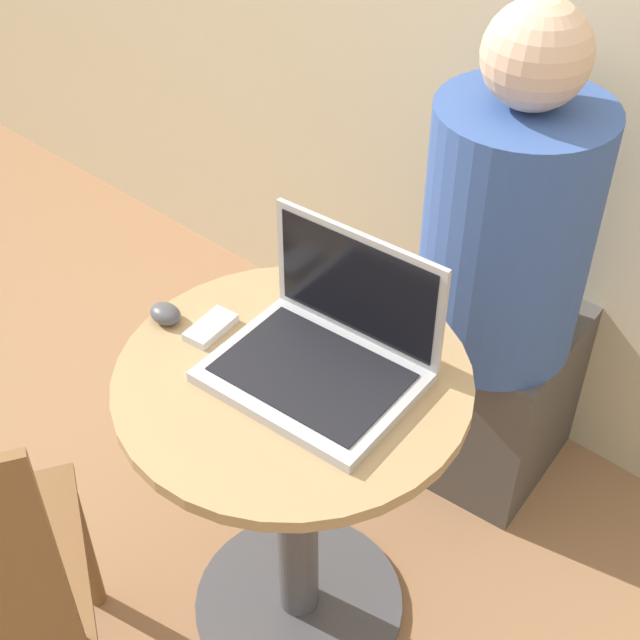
% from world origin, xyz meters
% --- Properties ---
extents(ground_plane, '(12.00, 12.00, 0.00)m').
position_xyz_m(ground_plane, '(0.00, 0.00, 0.00)').
color(ground_plane, '#9E704C').
extents(round_table, '(0.62, 0.62, 0.71)m').
position_xyz_m(round_table, '(0.00, 0.00, 0.45)').
color(round_table, '#4C4C51').
rests_on(round_table, ground_plane).
extents(laptop, '(0.36, 0.28, 0.23)m').
position_xyz_m(laptop, '(0.03, 0.05, 0.75)').
color(laptop, '#B7B7BC').
rests_on(laptop, round_table).
extents(cell_phone, '(0.06, 0.10, 0.02)m').
position_xyz_m(cell_phone, '(-0.19, -0.01, 0.71)').
color(cell_phone, silver).
rests_on(cell_phone, round_table).
extents(computer_mouse, '(0.06, 0.05, 0.03)m').
position_xyz_m(computer_mouse, '(-0.27, -0.05, 0.72)').
color(computer_mouse, '#4C4C51').
rests_on(computer_mouse, round_table).
extents(person_seated, '(0.37, 0.55, 1.20)m').
position_xyz_m(person_seated, '(0.06, 0.63, 0.50)').
color(person_seated, '#4C4742').
rests_on(person_seated, ground_plane).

